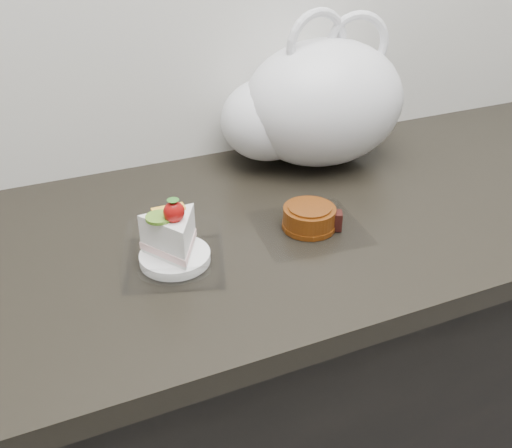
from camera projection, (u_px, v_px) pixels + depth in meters
counter at (292, 383)px, 1.29m from camera, size 2.04×0.64×0.90m
cake_tray at (174, 246)px, 0.89m from camera, size 0.19×0.19×0.12m
mooncake_wrap at (310, 220)px, 0.99m from camera, size 0.20×0.19×0.04m
plastic_bag at (313, 105)px, 1.18m from camera, size 0.40×0.28×0.32m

